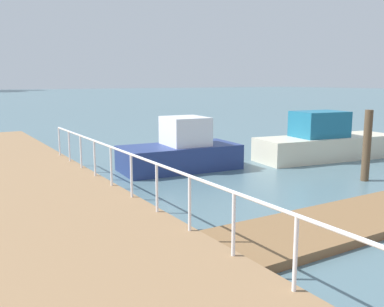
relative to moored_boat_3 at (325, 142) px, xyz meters
The scene contains 5 objects.
ground_plane 7.25m from the moored_boat_3, 153.66° to the left, with size 300.00×300.00×0.00m, color slate.
boardwalk_railing 12.96m from the moored_boat_3, 137.96° to the right, with size 0.06×25.79×1.08m.
dock_piling_2 3.86m from the moored_boat_3, 119.32° to the right, with size 0.25×0.25×2.28m, color brown.
moored_boat_3 is the anchor object (origin of this frame).
moored_boat_5 6.18m from the moored_boat_3, 168.29° to the left, with size 4.38×2.30×1.90m.
Camera 1 is at (-7.05, 5.01, 3.18)m, focal length 39.57 mm.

